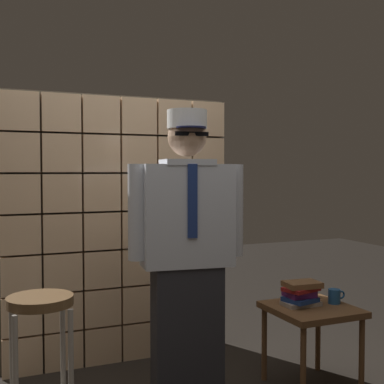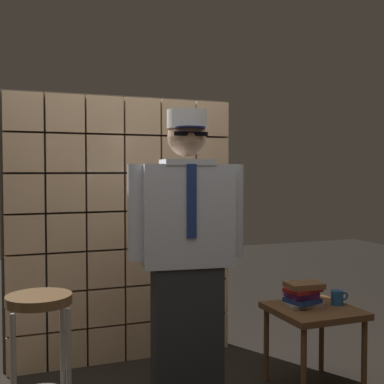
# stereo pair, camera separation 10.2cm
# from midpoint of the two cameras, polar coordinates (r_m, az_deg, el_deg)

# --- Properties ---
(glass_block_wall) EXTENTS (1.71, 0.10, 1.99)m
(glass_block_wall) POSITION_cam_midpoint_polar(r_m,az_deg,el_deg) (3.76, -7.01, -4.26)
(glass_block_wall) COLOR #E0B78C
(glass_block_wall) RESTS_ON ground
(standing_person) EXTENTS (0.71, 0.33, 1.76)m
(standing_person) POSITION_cam_midpoint_polar(r_m,az_deg,el_deg) (2.99, 0.40, -7.01)
(standing_person) COLOR #28282D
(standing_person) RESTS_ON ground
(bar_stool) EXTENTS (0.34, 0.34, 0.76)m
(bar_stool) POSITION_cam_midpoint_polar(r_m,az_deg,el_deg) (2.82, -15.93, -14.99)
(bar_stool) COLOR brown
(bar_stool) RESTS_ON ground
(side_table) EXTENTS (0.52, 0.52, 0.53)m
(side_table) POSITION_cam_midpoint_polar(r_m,az_deg,el_deg) (3.42, 14.52, -13.73)
(side_table) COLOR brown
(side_table) RESTS_ON ground
(book_stack) EXTENTS (0.25, 0.21, 0.16)m
(book_stack) POSITION_cam_midpoint_polar(r_m,az_deg,el_deg) (3.39, 13.34, -11.23)
(book_stack) COLOR gray
(book_stack) RESTS_ON side_table
(coffee_mug) EXTENTS (0.13, 0.08, 0.09)m
(coffee_mug) POSITION_cam_midpoint_polar(r_m,az_deg,el_deg) (3.50, 17.03, -11.40)
(coffee_mug) COLOR navy
(coffee_mug) RESTS_ON side_table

